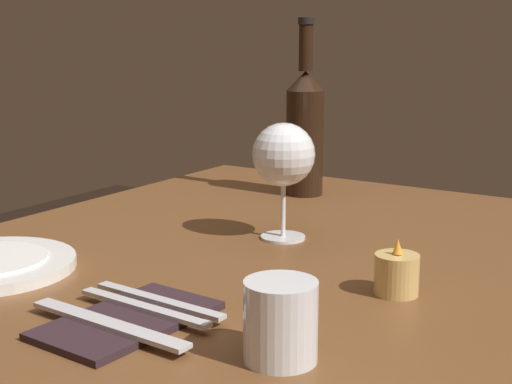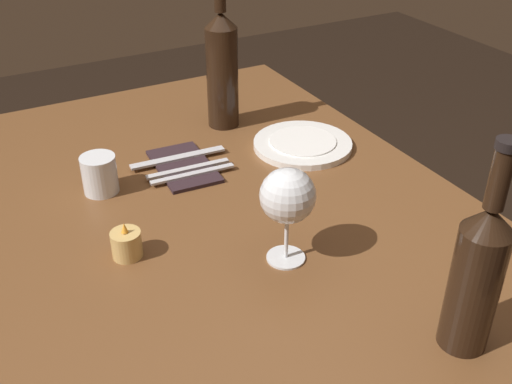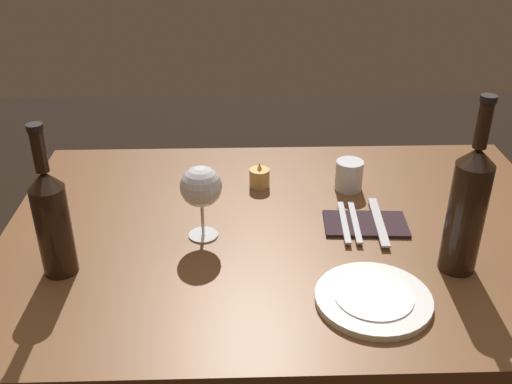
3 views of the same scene
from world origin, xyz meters
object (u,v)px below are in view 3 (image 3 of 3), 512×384
Objects in this scene: wine_bottle at (52,219)px; table_knife at (379,221)px; fork_inner at (355,222)px; wine_glass_left at (201,188)px; votive_candle at (259,178)px; folded_napkin at (365,224)px; fork_outer at (344,222)px; dinner_plate at (373,299)px; water_tumbler at (349,176)px; wine_bottle_second at (467,207)px.

wine_bottle reaches higher than table_knife.
fork_inner is at bearing 13.78° from wine_bottle.
wine_glass_left reaches higher than votive_candle.
votive_candle is 0.29m from fork_inner.
wine_bottle is 1.64× the size of folded_napkin.
table_knife is at bearing -36.92° from votive_candle.
wine_bottle is 0.68m from folded_napkin.
votive_candle is 0.28m from fork_outer.
wine_glass_left is 0.81× the size of table_knife.
fork_inner is 0.05m from table_knife.
wine_glass_left is at bearing -174.33° from fork_outer.
fork_inner is at bearing -43.41° from votive_candle.
wine_glass_left is 0.42m from table_knife.
dinner_plate is 1.05× the size of table_knife.
votive_candle is 0.51m from dinner_plate.
fork_outer is at bearing 180.00° from fork_inner.
dinner_plate is 0.27m from fork_outer.
wine_glass_left is 0.34m from fork_outer.
wine_bottle is at bearing -167.29° from table_knife.
folded_napkin is at bearing 13.28° from wine_bottle.
water_tumbler is at bearing -5.28° from votive_candle.
wine_bottle_second reaches higher than votive_candle.
wine_bottle is at bearing 178.98° from wine_bottle_second.
dinner_plate is at bearing -98.01° from folded_napkin.
table_knife is (0.03, 0.00, 0.01)m from folded_napkin.
fork_outer is (0.19, -0.20, -0.01)m from votive_candle.
table_knife is at bearing -77.41° from water_tumbler.
wine_bottle reaches higher than fork_inner.
wine_bottle_second is at bearing -39.60° from fork_outer.
wine_bottle is 0.71m from table_knife.
folded_napkin is 1.09× the size of fork_inner.
wine_bottle is 4.17× the size of water_tumbler.
dinner_plate is at bearing -104.05° from table_knife.
fork_outer is (0.61, 0.15, -0.11)m from wine_bottle.
votive_candle is at bearing 136.64° from wine_bottle_second.
table_knife is at bearing 0.00° from fork_outer.
wine_bottle_second reaches higher than table_knife.
wine_glass_left is 0.37m from fork_inner.
wine_glass_left reaches higher than fork_outer.
folded_napkin is at bearing -86.75° from water_tumbler.
dinner_plate is 0.27m from fork_inner.
fork_inner is (-0.18, 0.17, -0.13)m from wine_bottle_second.
table_knife reaches higher than folded_napkin.
fork_inner and table_knife have the same top height.
fork_inner is at bearing 5.26° from wine_glass_left.
wine_bottle_second reaches higher than folded_napkin.
wine_glass_left is 0.53× the size of wine_bottle.
wine_bottle_second is at bearing -43.31° from fork_inner.
wine_bottle_second reaches higher than wine_bottle.
folded_napkin is (0.66, 0.15, -0.12)m from wine_bottle.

